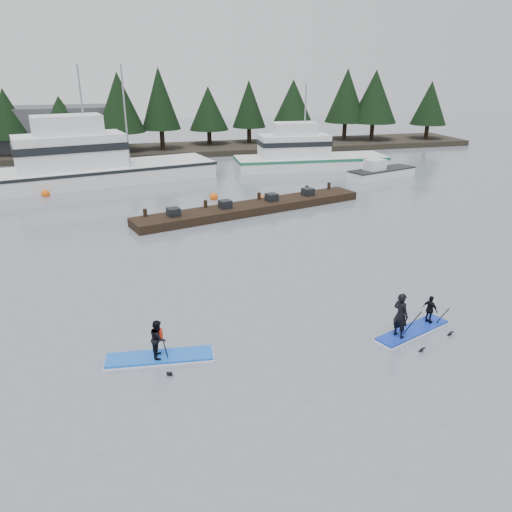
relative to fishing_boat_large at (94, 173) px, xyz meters
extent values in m
plane|color=slate|center=(7.68, -28.59, -0.79)|extent=(160.00, 160.00, 0.00)
cube|color=#2D281E|center=(7.68, 13.41, -0.49)|extent=(70.00, 8.00, 0.60)
cube|color=#4C4C51|center=(-6.32, 15.41, 1.71)|extent=(18.00, 6.00, 5.00)
cube|color=white|center=(0.56, 0.12, -0.66)|extent=(18.98, 8.87, 2.44)
cube|color=white|center=(-1.59, -0.35, 1.88)|extent=(8.83, 5.34, 2.65)
cylinder|color=gray|center=(-0.34, -0.07, 4.47)|extent=(0.14, 0.14, 7.82)
cube|color=white|center=(19.37, 1.27, -0.69)|extent=(14.23, 4.94, 2.00)
cube|color=white|center=(17.70, 1.38, 1.31)|extent=(6.48, 3.30, 2.00)
cylinder|color=gray|center=(18.67, 1.31, 3.51)|extent=(0.14, 0.14, 6.40)
cube|color=white|center=(23.78, -4.28, -0.42)|extent=(6.55, 3.74, 0.73)
cube|color=black|center=(10.29, -11.86, -0.52)|extent=(16.05, 6.46, 0.54)
sphere|color=#F9580C|center=(-3.40, -3.84, -0.79)|extent=(0.61, 0.61, 0.61)
sphere|color=#F9580C|center=(11.53, -9.53, -0.79)|extent=(0.60, 0.60, 0.60)
sphere|color=#F9580C|center=(21.95, -4.15, -0.79)|extent=(0.63, 0.63, 0.63)
sphere|color=#F9580C|center=(8.44, -7.95, -0.79)|extent=(0.60, 0.60, 0.60)
cube|color=blue|center=(2.91, -28.16, -0.72)|extent=(3.55, 1.22, 0.13)
imported|color=black|center=(2.91, -28.16, -0.01)|extent=(0.56, 0.68, 1.29)
cube|color=red|center=(2.91, -28.16, 0.15)|extent=(0.32, 0.23, 0.32)
cylinder|color=black|center=(3.14, -28.41, -0.47)|extent=(0.25, 0.87, 1.51)
cube|color=#1230AF|center=(11.91, -28.73, -0.73)|extent=(3.26, 1.83, 0.11)
imported|color=black|center=(11.16, -29.01, 0.15)|extent=(0.58, 0.70, 1.65)
cylinder|color=black|center=(11.47, -29.12, -0.29)|extent=(0.24, 0.95, 1.63)
imported|color=black|center=(12.75, -28.41, -0.14)|extent=(0.46, 0.68, 1.07)
cylinder|color=black|center=(13.06, -28.53, -0.61)|extent=(0.22, 0.83, 1.43)
camera|label=1|loc=(2.33, -42.59, 8.25)|focal=35.00mm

